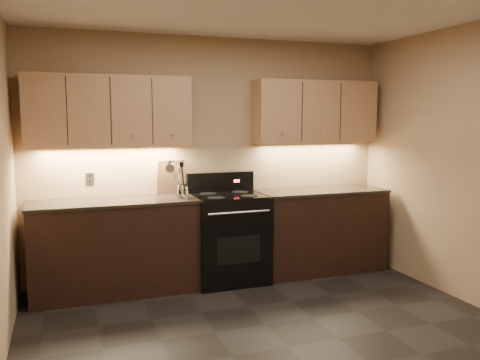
# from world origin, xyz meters

# --- Properties ---
(floor) EXTENTS (4.00, 4.00, 0.00)m
(floor) POSITION_xyz_m (0.00, 0.00, 0.00)
(floor) COLOR black
(floor) RESTS_ON ground
(wall_back) EXTENTS (4.00, 0.04, 2.60)m
(wall_back) POSITION_xyz_m (0.00, 2.00, 1.30)
(wall_back) COLOR #9B795B
(wall_back) RESTS_ON ground
(counter_left) EXTENTS (1.62, 0.62, 0.93)m
(counter_left) POSITION_xyz_m (-1.10, 1.70, 0.47)
(counter_left) COLOR black
(counter_left) RESTS_ON ground
(counter_right) EXTENTS (1.46, 0.62, 0.93)m
(counter_right) POSITION_xyz_m (1.18, 1.70, 0.47)
(counter_right) COLOR black
(counter_right) RESTS_ON ground
(stove) EXTENTS (0.76, 0.68, 1.14)m
(stove) POSITION_xyz_m (0.08, 1.68, 0.48)
(stove) COLOR black
(stove) RESTS_ON ground
(upper_cab_left) EXTENTS (1.60, 0.30, 0.70)m
(upper_cab_left) POSITION_xyz_m (-1.10, 1.85, 1.80)
(upper_cab_left) COLOR tan
(upper_cab_left) RESTS_ON wall_back
(upper_cab_right) EXTENTS (1.44, 0.30, 0.70)m
(upper_cab_right) POSITION_xyz_m (1.18, 1.85, 1.80)
(upper_cab_right) COLOR tan
(upper_cab_right) RESTS_ON wall_back
(outlet_plate) EXTENTS (0.08, 0.01, 0.12)m
(outlet_plate) POSITION_xyz_m (-1.30, 1.99, 1.12)
(outlet_plate) COLOR #B2B5BA
(outlet_plate) RESTS_ON wall_back
(utensil_crock) EXTENTS (0.14, 0.14, 0.14)m
(utensil_crock) POSITION_xyz_m (-0.42, 1.65, 0.99)
(utensil_crock) COLOR white
(utensil_crock) RESTS_ON counter_left
(cutting_board) EXTENTS (0.31, 0.13, 0.37)m
(cutting_board) POSITION_xyz_m (-0.48, 1.95, 1.11)
(cutting_board) COLOR tan
(cutting_board) RESTS_ON counter_left
(wooden_spoon) EXTENTS (0.10, 0.15, 0.31)m
(wooden_spoon) POSITION_xyz_m (-0.46, 1.64, 1.10)
(wooden_spoon) COLOR tan
(wooden_spoon) RESTS_ON utensil_crock
(black_turner) EXTENTS (0.13, 0.11, 0.37)m
(black_turner) POSITION_xyz_m (-0.40, 1.63, 1.13)
(black_turner) COLOR black
(black_turner) RESTS_ON utensil_crock
(steel_spatula) EXTENTS (0.23, 0.17, 0.40)m
(steel_spatula) POSITION_xyz_m (-0.40, 1.65, 1.14)
(steel_spatula) COLOR silver
(steel_spatula) RESTS_ON utensil_crock
(steel_skimmer) EXTENTS (0.25, 0.10, 0.35)m
(steel_skimmer) POSITION_xyz_m (-0.40, 1.63, 1.12)
(steel_skimmer) COLOR silver
(steel_skimmer) RESTS_ON utensil_crock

